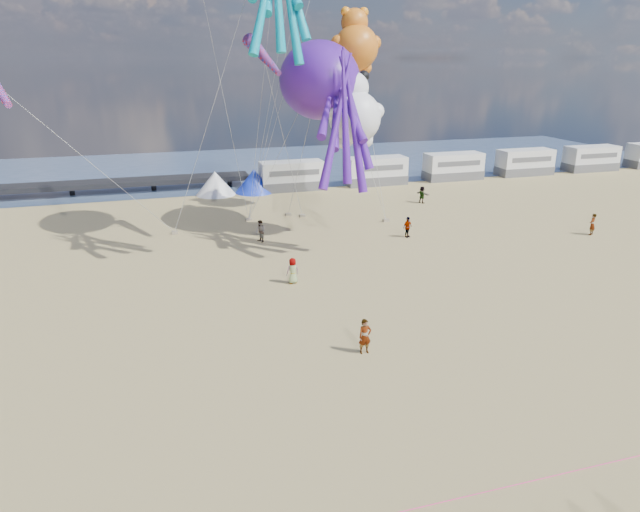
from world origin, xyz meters
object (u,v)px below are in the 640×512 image
(sandbag_d, at_px, (302,216))
(kite_octopus_purple, at_px, (319,80))
(motorhome_1, at_px, (376,171))
(kite_panda, at_px, (355,117))
(beachgoer_6, at_px, (293,271))
(tent_white, at_px, (215,183))
(windsock_right, at_px, (314,79))
(beachgoer_4, at_px, (422,195))
(windsock_mid, at_px, (263,56))
(beachgoer_3, at_px, (407,227))
(beachgoer_5, at_px, (592,224))
(sandbag_b, at_px, (288,214))
(sandbag_e, at_px, (249,220))
(sandbag_a, at_px, (175,233))
(motorhome_4, at_px, (591,158))
(motorhome_3, at_px, (525,162))
(tent_blue, at_px, (254,181))
(kite_teddy_orange, at_px, (356,48))
(beachgoer_1, at_px, (260,231))
(motorhome_2, at_px, (453,166))
(motorhome_0, at_px, (292,176))
(standing_person, at_px, (365,336))
(sandbag_c, at_px, (386,220))

(sandbag_d, distance_m, kite_octopus_purple, 12.17)
(motorhome_1, relative_size, kite_octopus_purple, 0.53)
(kite_panda, bearing_deg, beachgoer_6, -107.71)
(tent_white, height_order, windsock_right, windsock_right)
(sandbag_d, bearing_deg, beachgoer_4, 7.67)
(sandbag_d, height_order, windsock_mid, windsock_mid)
(beachgoer_3, bearing_deg, kite_panda, 139.24)
(sandbag_d, bearing_deg, beachgoer_5, -29.90)
(sandbag_b, bearing_deg, beachgoer_3, -50.48)
(sandbag_e, distance_m, kite_panda, 13.38)
(sandbag_a, bearing_deg, windsock_right, 1.00)
(motorhome_4, distance_m, tent_white, 46.00)
(sandbag_b, bearing_deg, motorhome_3, 17.87)
(tent_blue, relative_size, kite_teddy_orange, 0.64)
(tent_white, height_order, sandbag_e, tent_white)
(motorhome_3, xyz_separation_m, beachgoer_4, (-17.95, -9.21, -0.69))
(sandbag_e, bearing_deg, beachgoer_6, -89.53)
(beachgoer_3, bearing_deg, windsock_mid, 144.03)
(motorhome_3, xyz_separation_m, sandbag_b, (-31.36, -10.11, -1.39))
(beachgoer_1, relative_size, kite_panda, 0.26)
(motorhome_3, relative_size, sandbag_d, 13.20)
(motorhome_2, height_order, sandbag_b, motorhome_2)
(motorhome_0, distance_m, beachgoer_6, 26.53)
(beachgoer_6, bearing_deg, windsock_right, -121.01)
(tent_blue, xyz_separation_m, kite_octopus_purple, (2.55, -14.85, 10.40))
(beachgoer_1, height_order, kite_octopus_purple, kite_octopus_purple)
(motorhome_0, bearing_deg, tent_white, 180.00)
(motorhome_0, relative_size, tent_white, 1.65)
(motorhome_2, xyz_separation_m, motorhome_4, (19.00, 0.00, 0.00))
(tent_white, bearing_deg, windsock_mid, -83.49)
(beachgoer_4, bearing_deg, sandbag_d, 73.53)
(tent_white, relative_size, tent_blue, 1.00)
(beachgoer_3, height_order, sandbag_e, beachgoer_3)
(beachgoer_5, bearing_deg, motorhome_2, -121.20)
(kite_teddy_orange, bearing_deg, motorhome_2, 26.72)
(beachgoer_6, xyz_separation_m, kite_panda, (6.76, 7.87, 8.30))
(motorhome_1, height_order, beachgoer_6, motorhome_1)
(motorhome_1, bearing_deg, standing_person, -112.76)
(standing_person, bearing_deg, sandbag_c, 61.23)
(tent_white, bearing_deg, sandbag_a, -110.46)
(windsock_right, bearing_deg, beachgoer_4, 7.64)
(beachgoer_1, height_order, sandbag_c, beachgoer_1)
(motorhome_0, distance_m, sandbag_b, 10.60)
(sandbag_c, xyz_separation_m, sandbag_d, (-6.43, 3.53, 0.00))
(motorhome_0, bearing_deg, motorhome_3, 0.00)
(motorhome_0, height_order, beachgoer_6, motorhome_0)
(motorhome_3, bearing_deg, sandbag_c, -148.88)
(beachgoer_5, bearing_deg, sandbag_b, -60.40)
(sandbag_a, bearing_deg, tent_blue, 55.64)
(beachgoer_1, bearing_deg, sandbag_e, 157.03)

